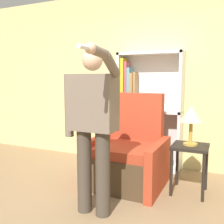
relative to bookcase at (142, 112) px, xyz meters
name	(u,v)px	position (x,y,z in m)	size (l,w,h in m)	color
ground_plane	(77,221)	(-0.04, -1.87, -0.87)	(14.00, 14.00, 0.00)	#937551
wall_back	(143,78)	(-0.04, 0.16, 0.53)	(8.00, 0.06, 2.80)	#DBCC84
bookcase	(142,112)	(0.00, 0.00, 0.00)	(1.00, 0.28, 1.80)	white
armchair	(129,157)	(0.07, -0.76, -0.50)	(0.95, 0.90, 1.20)	#4C3823
person_standing	(92,121)	(0.02, -1.66, 0.10)	(0.63, 0.78, 1.67)	#473D33
side_table	(190,154)	(0.85, -0.73, -0.38)	(0.42, 0.42, 0.60)	black
table_lamp	(191,116)	(0.85, -0.73, 0.09)	(0.29, 0.29, 0.48)	gold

